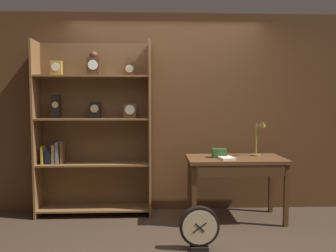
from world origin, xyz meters
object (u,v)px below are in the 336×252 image
at_px(toolbox_small, 219,153).
at_px(round_clock_large, 199,228).
at_px(open_repair_manual, 226,158).
at_px(bookshelf, 93,128).
at_px(desk_lamp, 260,134).
at_px(workbench, 236,166).

distance_m(toolbox_small, round_clock_large, 1.09).
xyz_separation_m(open_repair_manual, round_clock_large, (-0.41, -0.72, -0.56)).
relative_size(bookshelf, round_clock_large, 5.09).
relative_size(toolbox_small, round_clock_large, 0.39).
bearing_deg(open_repair_manual, bookshelf, 156.37).
bearing_deg(open_repair_manual, round_clock_large, -129.75).
bearing_deg(bookshelf, desk_lamp, -5.20).
xyz_separation_m(bookshelf, round_clock_large, (1.22, -1.11, -0.89)).
bearing_deg(desk_lamp, workbench, -160.34).
relative_size(desk_lamp, round_clock_large, 1.08).
distance_m(toolbox_small, open_repair_manual, 0.14).
xyz_separation_m(desk_lamp, open_repair_manual, (-0.46, -0.20, -0.27)).
xyz_separation_m(toolbox_small, round_clock_large, (-0.35, -0.84, -0.60)).
height_order(open_repair_manual, round_clock_large, open_repair_manual).
bearing_deg(bookshelf, open_repair_manual, -13.47).
distance_m(bookshelf, toolbox_small, 1.62).
height_order(desk_lamp, toolbox_small, desk_lamp).
bearing_deg(workbench, toolbox_small, 171.27).
relative_size(bookshelf, open_repair_manual, 9.99).
distance_m(bookshelf, round_clock_large, 1.87).
relative_size(bookshelf, workbench, 1.88).
distance_m(desk_lamp, open_repair_manual, 0.57).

